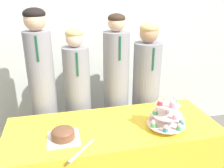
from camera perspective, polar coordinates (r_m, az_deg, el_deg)
name	(u,v)px	position (r m, az deg, el deg)	size (l,w,h in m)	color
wall_back	(90,30)	(2.84, -5.28, 12.90)	(9.00, 0.06, 2.70)	silver
table	(113,162)	(2.17, 0.23, -18.36)	(1.72, 0.67, 0.74)	yellow
round_cake	(63,134)	(1.81, -11.70, -11.69)	(0.24, 0.24, 0.09)	white
cake_knife	(78,154)	(1.67, -8.17, -16.36)	(0.21, 0.23, 0.01)	silver
cupcake_stand	(166,115)	(1.91, 12.96, -7.18)	(0.30, 0.30, 0.28)	silver
student_0	(44,97)	(2.37, -16.15, -3.10)	(0.24, 0.25, 1.64)	gray
student_1	(78,104)	(2.42, -8.10, -4.84)	(0.25, 0.26, 1.46)	gray
student_2	(116,96)	(2.45, 0.97, -2.80)	(0.26, 0.26, 1.58)	gray
student_3	(145,97)	(2.56, 8.06, -3.02)	(0.28, 0.29, 1.48)	gray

